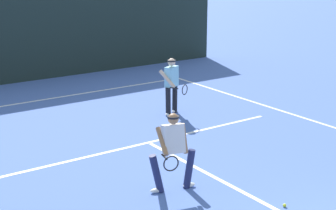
% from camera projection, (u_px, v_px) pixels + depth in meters
% --- Properties ---
extents(court_line_baseline_far, '(9.26, 0.10, 0.01)m').
position_uv_depth(court_line_baseline_far, '(61.00, 97.00, 16.56)').
color(court_line_baseline_far, white).
rests_on(court_line_baseline_far, ground_plane).
extents(court_line_service, '(7.55, 0.10, 0.01)m').
position_uv_depth(court_line_service, '(149.00, 142.00, 12.47)').
color(court_line_service, white).
rests_on(court_line_service, ground_plane).
extents(court_line_centre, '(0.10, 6.40, 0.01)m').
position_uv_depth(court_line_centre, '(241.00, 191.00, 9.88)').
color(court_line_centre, white).
rests_on(court_line_centre, ground_plane).
extents(player_near, '(1.01, 0.87, 1.55)m').
position_uv_depth(player_near, '(173.00, 149.00, 9.70)').
color(player_near, '#1E234C').
rests_on(player_near, ground_plane).
extents(player_far, '(0.70, 0.91, 1.61)m').
position_uv_depth(player_far, '(172.00, 84.00, 14.52)').
color(player_far, black).
rests_on(player_far, ground_plane).
extents(tennis_ball, '(0.07, 0.07, 0.07)m').
position_uv_depth(tennis_ball, '(285.00, 205.00, 9.25)').
color(tennis_ball, '#D1E033').
rests_on(tennis_ball, ground_plane).
extents(back_fence_windscreen, '(16.29, 0.12, 3.34)m').
position_uv_depth(back_fence_windscreen, '(27.00, 35.00, 18.29)').
color(back_fence_windscreen, '#1F2D29').
rests_on(back_fence_windscreen, ground_plane).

